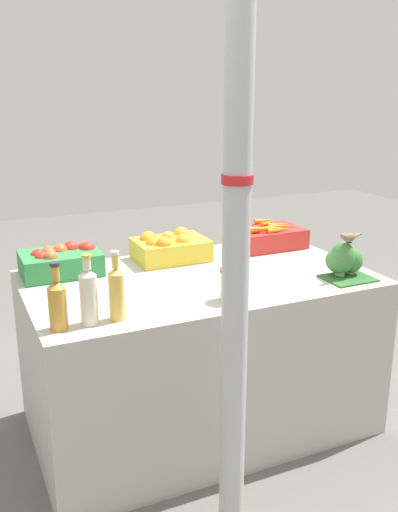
{
  "coord_description": "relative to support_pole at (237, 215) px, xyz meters",
  "views": [
    {
      "loc": [
        -1.03,
        -2.28,
        1.63
      ],
      "look_at": [
        0.0,
        0.0,
        0.87
      ],
      "focal_mm": 40.0,
      "sensor_mm": 36.0,
      "label": 1
    }
  ],
  "objects": [
    {
      "name": "support_pole",
      "position": [
        0.0,
        0.0,
        0.0
      ],
      "size": [
        0.1,
        0.1,
        2.47
      ],
      "color": "#B7BABF",
      "rests_on": "ground_plane"
    },
    {
      "name": "market_table",
      "position": [
        0.21,
        0.75,
        -0.85
      ],
      "size": [
        1.58,
        0.92,
        0.77
      ],
      "primitive_type": "cube",
      "color": "#B7B2A8",
      "rests_on": "ground_plane"
    },
    {
      "name": "juice_bottle_cloudy",
      "position": [
        -0.38,
        0.42,
        -0.35
      ],
      "size": [
        0.07,
        0.07,
        0.27
      ],
      "color": "beige",
      "rests_on": "market_table"
    },
    {
      "name": "juice_bottle_amber",
      "position": [
        -0.5,
        0.42,
        -0.36
      ],
      "size": [
        0.07,
        0.07,
        0.26
      ],
      "color": "gold",
      "rests_on": "market_table"
    },
    {
      "name": "carrot_crate",
      "position": [
        0.77,
        1.05,
        -0.4
      ],
      "size": [
        0.36,
        0.26,
        0.14
      ],
      "color": "red",
      "rests_on": "market_table"
    },
    {
      "name": "pickle_jar",
      "position": [
        0.21,
        0.42,
        -0.4
      ],
      "size": [
        0.1,
        0.1,
        0.13
      ],
      "color": "#B2C684",
      "rests_on": "market_table"
    },
    {
      "name": "ground_plane",
      "position": [
        0.21,
        0.75,
        -1.24
      ],
      "size": [
        10.0,
        10.0,
        0.0
      ],
      "primitive_type": "plane",
      "color": "#605E59"
    },
    {
      "name": "sparrow_bird",
      "position": [
        0.81,
        0.44,
        -0.27
      ],
      "size": [
        0.14,
        0.05,
        0.05
      ],
      "rotation": [
        0.0,
        0.0,
        -2.97
      ],
      "color": "#4C3D2D",
      "rests_on": "broccoli_pile"
    },
    {
      "name": "orange_crate",
      "position": [
        0.18,
        1.05,
        -0.4
      ],
      "size": [
        0.36,
        0.26,
        0.15
      ],
      "color": "gold",
      "rests_on": "market_table"
    },
    {
      "name": "juice_bottle_golden",
      "position": [
        -0.28,
        0.42,
        -0.35
      ],
      "size": [
        0.06,
        0.06,
        0.27
      ],
      "color": "gold",
      "rests_on": "market_table"
    },
    {
      "name": "apple_crate",
      "position": [
        -0.36,
        1.06,
        -0.4
      ],
      "size": [
        0.36,
        0.26,
        0.14
      ],
      "color": "#2D8442",
      "rests_on": "market_table"
    },
    {
      "name": "broccoli_pile",
      "position": [
        0.82,
        0.47,
        -0.39
      ],
      "size": [
        0.22,
        0.2,
        0.17
      ],
      "color": "#2D602D",
      "rests_on": "market_table"
    }
  ]
}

